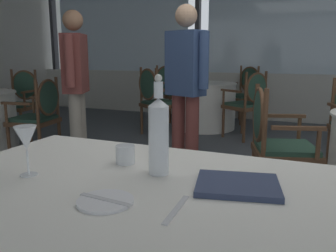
% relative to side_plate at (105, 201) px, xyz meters
% --- Properties ---
extents(ground_plane, '(14.97, 14.97, 0.00)m').
position_rel_side_plate_xyz_m(ground_plane, '(0.14, 1.43, -0.74)').
color(ground_plane, '#4C5156').
extents(window_wall_far, '(10.88, 0.14, 2.82)m').
position_rel_side_plate_xyz_m(window_wall_far, '(0.14, 5.75, 0.38)').
color(window_wall_far, beige).
rests_on(window_wall_far, ground_plane).
extents(side_plate, '(0.17, 0.17, 0.01)m').
position_rel_side_plate_xyz_m(side_plate, '(0.00, 0.00, 0.00)').
color(side_plate, white).
rests_on(side_plate, foreground_table).
extents(butter_knife, '(0.19, 0.04, 0.00)m').
position_rel_side_plate_xyz_m(butter_knife, '(0.00, 0.00, 0.01)').
color(butter_knife, silver).
rests_on(butter_knife, foreground_table).
extents(dinner_fork, '(0.03, 0.20, 0.00)m').
position_rel_side_plate_xyz_m(dinner_fork, '(0.22, 0.04, -0.00)').
color(dinner_fork, silver).
rests_on(dinner_fork, foreground_table).
extents(water_bottle, '(0.08, 0.08, 0.38)m').
position_rel_side_plate_xyz_m(water_bottle, '(0.04, 0.31, 0.15)').
color(water_bottle, white).
rests_on(water_bottle, foreground_table).
extents(wine_glass, '(0.08, 0.08, 0.19)m').
position_rel_side_plate_xyz_m(wine_glass, '(-0.40, 0.10, 0.13)').
color(wine_glass, white).
rests_on(wine_glass, foreground_table).
extents(water_tumbler, '(0.08, 0.08, 0.08)m').
position_rel_side_plate_xyz_m(water_tumbler, '(-0.14, 0.37, 0.03)').
color(water_tumbler, white).
rests_on(water_tumbler, foreground_table).
extents(menu_book, '(0.32, 0.28, 0.02)m').
position_rel_side_plate_xyz_m(menu_book, '(0.35, 0.28, 0.01)').
color(menu_book, '#2D3856').
rests_on(menu_book, foreground_table).
extents(dining_chair_0_0, '(0.59, 0.53, 0.97)m').
position_rel_side_plate_xyz_m(dining_chair_0_0, '(-3.43, 3.06, -0.19)').
color(dining_chair_0_0, brown).
rests_on(dining_chair_0_0, ground_plane).
extents(dining_chair_0_3, '(0.53, 0.59, 0.93)m').
position_rel_side_plate_xyz_m(dining_chair_0_3, '(-2.33, 2.24, -0.21)').
color(dining_chair_0_3, brown).
rests_on(dining_chair_0_3, ground_plane).
extents(background_table_1, '(1.04, 1.04, 0.74)m').
position_rel_side_plate_xyz_m(background_table_1, '(-1.08, 4.58, -0.37)').
color(background_table_1, silver).
rests_on(background_table_1, ground_plane).
extents(dining_chair_1_0, '(0.63, 0.65, 0.99)m').
position_rel_side_plate_xyz_m(dining_chair_1_0, '(-1.88, 5.08, -0.16)').
color(dining_chair_1_0, brown).
rests_on(dining_chair_1_0, ground_plane).
extents(dining_chair_1_1, '(0.65, 0.63, 1.00)m').
position_rel_side_plate_xyz_m(dining_chair_1_1, '(-1.58, 3.77, -0.16)').
color(dining_chair_1_1, brown).
rests_on(dining_chair_1_1, ground_plane).
extents(dining_chair_1_2, '(0.63, 0.65, 0.96)m').
position_rel_side_plate_xyz_m(dining_chair_1_2, '(-0.27, 4.09, -0.18)').
color(dining_chair_1_2, brown).
rests_on(dining_chair_1_2, ground_plane).
extents(dining_chair_1_3, '(0.65, 0.63, 0.99)m').
position_rel_side_plate_xyz_m(dining_chair_1_3, '(-0.58, 5.39, -0.17)').
color(dining_chair_1_3, brown).
rests_on(dining_chair_1_3, ground_plane).
extents(dining_chair_2_3, '(0.57, 0.62, 0.95)m').
position_rel_side_plate_xyz_m(dining_chair_2_3, '(0.31, 1.88, -0.18)').
color(dining_chair_2_3, brown).
rests_on(dining_chair_2_3, ground_plane).
extents(diner_person_0, '(0.50, 0.32, 1.64)m').
position_rel_side_plate_xyz_m(diner_person_0, '(-0.58, 2.31, 0.19)').
color(diner_person_0, brown).
rests_on(diner_person_0, ground_plane).
extents(diner_person_1, '(0.33, 0.49, 1.63)m').
position_rel_side_plate_xyz_m(diner_person_1, '(-1.74, 2.17, 0.18)').
color(diner_person_1, gray).
rests_on(diner_person_1, ground_plane).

